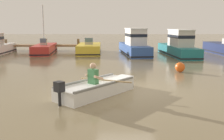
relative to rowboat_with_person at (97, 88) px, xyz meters
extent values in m
plane|color=#7A6B4C|center=(1.12, 0.84, -0.25)|extent=(120.00, 120.00, 0.00)
cube|color=brown|center=(-7.86, 15.69, 0.27)|extent=(11.15, 1.50, 0.16)
cylinder|color=brown|center=(-9.59, 14.99, 0.33)|extent=(0.24, 0.24, 1.15)
cylinder|color=brown|center=(-6.14, 16.39, 0.31)|extent=(0.24, 0.24, 1.11)
cylinder|color=brown|center=(-2.69, 14.99, 0.34)|extent=(0.24, 0.24, 1.19)
cube|color=white|center=(-0.05, -0.05, -0.03)|extent=(2.84, 3.08, 0.44)
cube|color=white|center=(1.07, 1.27, -0.03)|extent=(0.72, 0.70, 0.42)
cube|color=gray|center=(-0.44, 0.27, 0.22)|extent=(2.01, 2.38, 0.08)
cube|color=gray|center=(0.34, -0.38, 0.22)|extent=(2.01, 2.38, 0.08)
cube|color=white|center=(-0.11, -0.13, 0.15)|extent=(0.96, 0.87, 0.06)
cylinder|color=black|center=(-1.11, -1.32, 0.02)|extent=(0.14, 0.14, 0.54)
cube|color=black|center=(-1.11, -1.32, 0.37)|extent=(0.37, 0.36, 0.32)
cube|color=#3F7F4C|center=(-0.14, -0.17, 0.45)|extent=(0.40, 0.39, 0.52)
sphere|color=tan|center=(-0.14, -0.17, 0.83)|extent=(0.22, 0.22, 0.22)
cylinder|color=tan|center=(-0.28, 0.01, 0.43)|extent=(0.34, 0.38, 0.23)
cylinder|color=tan|center=(0.06, -0.27, 0.43)|extent=(0.34, 0.38, 0.23)
cylinder|color=tan|center=(0.29, 0.12, 0.25)|extent=(1.88, 0.81, 0.06)
cube|color=#B72D28|center=(-5.49, 13.44, 0.13)|extent=(1.99, 5.28, 0.77)
cube|color=black|center=(-5.49, 13.44, -0.12)|extent=(2.04, 5.33, 0.10)
cube|color=#B2ADA3|center=(-5.46, 13.06, 0.74)|extent=(0.58, 0.55, 0.44)
cube|color=slate|center=(-5.43, 12.80, 0.92)|extent=(0.54, 0.09, 0.36)
cylinder|color=silver|center=(-5.48, 13.32, 2.23)|extent=(0.10, 0.10, 3.42)
cube|color=gold|center=(-1.51, 13.50, 0.15)|extent=(2.15, 5.05, 0.81)
cube|color=black|center=(-1.51, 13.50, -0.11)|extent=(2.19, 5.09, 0.10)
cube|color=#B2ADA3|center=(-1.50, 13.12, 0.78)|extent=(0.70, 0.53, 0.44)
cube|color=slate|center=(-1.49, 12.87, 0.96)|extent=(0.69, 0.07, 0.36)
cube|color=#2D519E|center=(2.42, 12.73, 0.18)|extent=(2.40, 6.51, 0.86)
cube|color=black|center=(2.42, 12.73, -0.10)|extent=(2.45, 6.55, 0.10)
cube|color=silver|center=(2.48, 12.17, 1.26)|extent=(1.61, 2.80, 1.30)
cube|color=black|center=(2.48, 12.17, 1.42)|extent=(1.65, 2.83, 0.24)
cube|color=white|center=(2.48, 12.17, 1.95)|extent=(1.69, 2.94, 0.08)
cube|color=#1E727A|center=(5.96, 11.84, 0.15)|extent=(2.05, 6.69, 0.81)
cube|color=black|center=(5.96, 11.84, -0.11)|extent=(2.09, 6.73, 0.10)
cube|color=beige|center=(6.00, 11.25, 1.19)|extent=(1.44, 2.85, 1.26)
cube|color=black|center=(6.00, 11.25, 1.35)|extent=(1.48, 2.88, 0.24)
cube|color=white|center=(6.00, 11.25, 1.86)|extent=(1.52, 2.99, 0.08)
cube|color=#19234C|center=(10.38, 13.10, 0.20)|extent=(1.93, 5.24, 0.91)
cube|color=black|center=(10.38, 13.10, -0.09)|extent=(1.97, 5.29, 0.10)
sphere|color=#E55919|center=(4.18, 4.38, 0.01)|extent=(0.53, 0.53, 0.53)
camera|label=1|loc=(0.53, -8.78, 2.24)|focal=39.95mm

